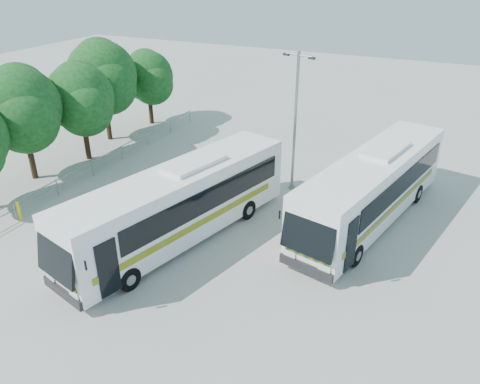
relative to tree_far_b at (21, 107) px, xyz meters
The scene contains 11 objects.
ground 13.85m from the tree_far_b, ahead, with size 100.00×100.00×0.00m, color #A7A7A2.
kerb_divider 11.65m from the tree_far_b, ahead, with size 0.40×16.00×0.15m, color #B2B2AD.
railing 5.62m from the tree_far_b, 42.90° to the left, with size 0.06×22.00×1.00m.
tree_far_b is the anchor object (origin of this frame).
tree_far_c 4.01m from the tree_far_b, 77.09° to the left, with size 4.97×4.69×6.49m.
tree_far_d 7.61m from the tree_far_b, 92.23° to the left, with size 5.62×5.30×7.33m.
tree_far_e 12.13m from the tree_far_b, 88.17° to the left, with size 4.54×4.28×5.92m.
coach_main 12.47m from the tree_far_b, 10.08° to the right, with size 5.84×13.25×3.61m.
coach_adjacent 20.48m from the tree_far_b, 10.22° to the left, with size 5.45×13.25×3.61m.
lamppost 16.01m from the tree_far_b, 20.29° to the left, with size 1.94×0.67×8.02m.
bollard 6.68m from the tree_far_b, 51.61° to the right, with size 0.15×0.15×1.11m, color yellow.
Camera 1 is at (9.99, -17.42, 12.53)m, focal length 35.00 mm.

